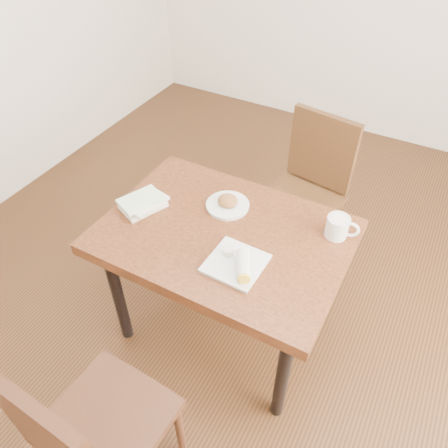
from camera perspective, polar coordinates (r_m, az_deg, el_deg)
The scene contains 9 objects.
ground at distance 2.56m, azimuth 0.00°, elevation -13.35°, with size 4.00×5.00×0.01m, color #472814.
room_walls at distance 1.50m, azimuth 0.00°, elevation 23.94°, with size 4.02×5.02×2.80m.
table at distance 2.04m, azimuth 0.00°, elevation -2.88°, with size 1.11×0.79×0.75m.
chair_near at distance 1.76m, azimuth -17.37°, elevation -24.36°, with size 0.44×0.44×0.95m.
chair_far at distance 2.62m, azimuth 11.02°, elevation 5.11°, with size 0.48×0.48×0.95m.
plate_scone at distance 2.09m, azimuth 0.49°, elevation 2.67°, with size 0.21×0.21×0.07m.
coffee_mug at distance 1.99m, azimuth 14.71°, elevation -0.32°, with size 0.15×0.10×0.10m.
plate_burrito at distance 1.81m, azimuth 1.84°, elevation -5.22°, with size 0.24×0.24×0.08m.
book_stack at distance 2.12m, azimuth -10.50°, elevation 2.71°, with size 0.21×0.24×0.05m.
Camera 1 is at (0.68, -1.25, 2.12)m, focal length 35.00 mm.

